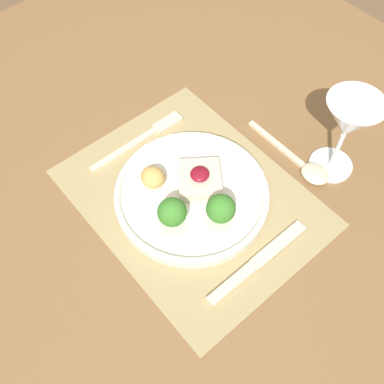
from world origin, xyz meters
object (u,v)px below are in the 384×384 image
(fork, at_px, (144,138))
(spoon, at_px, (306,167))
(dinner_plate, at_px, (192,195))
(wine_glass_near, at_px, (349,122))
(knife, at_px, (252,267))

(fork, distance_m, spoon, 0.30)
(dinner_plate, distance_m, wine_glass_near, 0.28)
(spoon, distance_m, wine_glass_near, 0.12)
(knife, relative_size, spoon, 1.09)
(fork, height_order, wine_glass_near, wine_glass_near)
(dinner_plate, xyz_separation_m, spoon, (0.08, 0.20, -0.01))
(dinner_plate, distance_m, fork, 0.16)
(dinner_plate, relative_size, wine_glass_near, 1.64)
(spoon, xyz_separation_m, wine_glass_near, (0.02, 0.04, 0.11))
(dinner_plate, height_order, spoon, dinner_plate)
(fork, relative_size, spoon, 1.09)
(spoon, height_order, wine_glass_near, wine_glass_near)
(knife, bearing_deg, wine_glass_near, 102.59)
(fork, relative_size, wine_glass_near, 1.27)
(dinner_plate, bearing_deg, spoon, 68.02)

